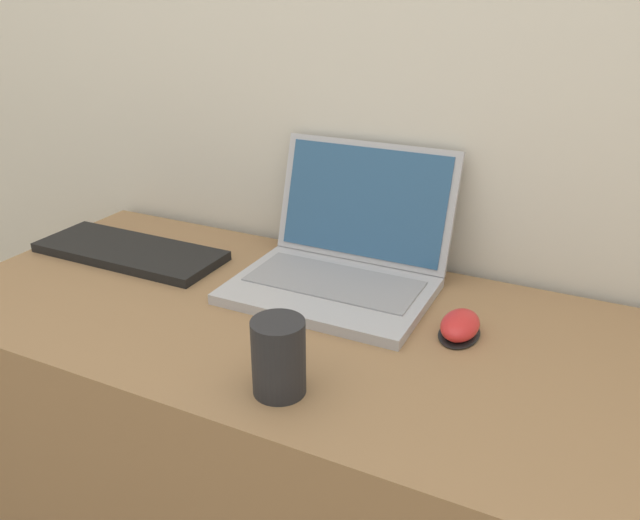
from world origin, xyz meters
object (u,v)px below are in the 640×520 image
Objects in this scene: laptop at (343,258)px; computer_mouse at (460,326)px; drink_cup at (279,356)px; external_keyboard at (130,252)px.

laptop reaches higher than computer_mouse.
drink_cup is 1.10× the size of computer_mouse.
drink_cup is (0.07, -0.37, 0.01)m from laptop.
computer_mouse is 0.25× the size of external_keyboard.
computer_mouse is (0.20, 0.27, -0.04)m from drink_cup.
laptop is at bearing 100.12° from drink_cup.
laptop is 0.88× the size of external_keyboard.
drink_cup is 0.34m from computer_mouse.
external_keyboard is at bearing 151.88° from drink_cup.
computer_mouse is at bearing -20.23° from laptop.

